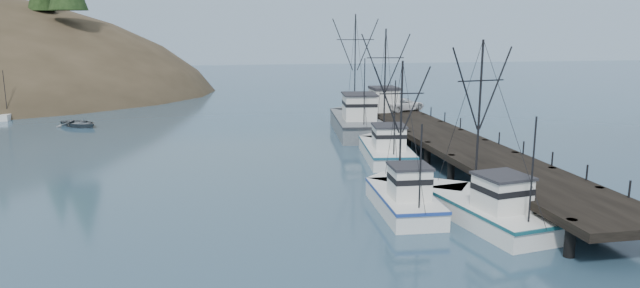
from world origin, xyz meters
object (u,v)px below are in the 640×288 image
object	(u,v)px
work_vessel	(356,122)
pickup_truck	(403,104)
pier	(457,144)
trawler_near	(484,209)
trawler_far	(385,149)
trawler_mid	(403,198)
motorboat	(80,127)
pier_shed	(384,99)

from	to	relation	value
work_vessel	pickup_truck	size ratio (longest dim) A/B	3.06
pier	trawler_near	distance (m)	14.93
trawler_far	work_vessel	bearing A→B (deg)	87.76
pier	work_vessel	bearing A→B (deg)	106.90
trawler_mid	trawler_far	world-z (taller)	trawler_far
trawler_far	motorboat	world-z (taller)	trawler_far
trawler_mid	work_vessel	xyz separation A→B (m)	(3.70, 27.16, 0.41)
trawler_near	work_vessel	world-z (taller)	work_vessel
pier	pier_shed	distance (m)	18.11
pier_shed	pickup_truck	bearing A→B (deg)	0.00
motorboat	trawler_near	bearing A→B (deg)	-100.59
pier	trawler_near	size ratio (longest dim) A/B	3.95
trawler_near	trawler_mid	bearing A→B (deg)	144.04
trawler_near	work_vessel	xyz separation A→B (m)	(-0.40, 30.14, 0.41)
trawler_near	trawler_far	xyz separation A→B (m)	(-0.90, 17.37, 0.00)
work_vessel	pier_shed	size ratio (longest dim) A/B	4.98
trawler_near	pier_shed	bearing A→B (deg)	84.05
trawler_mid	pickup_truck	bearing A→B (deg)	71.44
pier_shed	pickup_truck	xyz separation A→B (m)	(2.35, 0.00, -0.70)
trawler_mid	motorboat	distance (m)	45.90
trawler_far	pier_shed	size ratio (longest dim) A/B	3.66
trawler_mid	pier_shed	xyz separation A→B (m)	(7.47, 29.25, 2.60)
trawler_far	motorboat	distance (m)	37.95
pier	work_vessel	world-z (taller)	work_vessel
trawler_near	pier_shed	size ratio (longest dim) A/B	3.48
pier	trawler_near	bearing A→B (deg)	-107.30
motorboat	pier	bearing A→B (deg)	-84.39
pickup_truck	pier	bearing A→B (deg)	153.07
pier	motorboat	distance (m)	44.14
trawler_near	motorboat	bearing A→B (deg)	128.39
trawler_near	trawler_far	bearing A→B (deg)	92.98
trawler_near	pickup_truck	bearing A→B (deg)	79.95
motorboat	trawler_far	bearing A→B (deg)	-85.18
trawler_mid	trawler_near	bearing A→B (deg)	-35.96
trawler_far	pier_shed	world-z (taller)	trawler_far
trawler_far	trawler_mid	bearing A→B (deg)	-102.55
trawler_near	motorboat	size ratio (longest dim) A/B	2.11
trawler_mid	trawler_far	distance (m)	14.74
trawler_far	work_vessel	distance (m)	12.79
trawler_mid	pickup_truck	size ratio (longest dim) A/B	1.88
work_vessel	trawler_mid	bearing A→B (deg)	-97.77
pier	motorboat	world-z (taller)	pier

